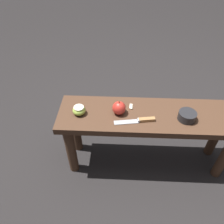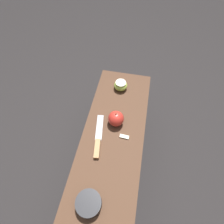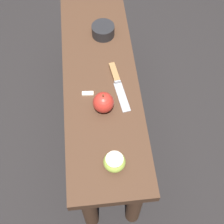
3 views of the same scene
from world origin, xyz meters
TOP-DOWN VIEW (x-y plane):
  - ground_plane at (0.00, 0.00)m, footprint 8.00×8.00m
  - wooden_bench at (0.00, 0.00)m, footprint 1.11×0.31m
  - knife at (-0.06, -0.06)m, footprint 0.24×0.06m
  - apple_whole at (-0.19, -0.00)m, footprint 0.08×0.08m
  - apple_cut at (-0.43, -0.02)m, footprint 0.08×0.08m
  - apple_slice_near_knife at (-0.12, 0.06)m, footprint 0.02×0.05m
  - bowl at (0.20, -0.03)m, footprint 0.10×0.10m

SIDE VIEW (x-z plane):
  - ground_plane at x=0.00m, z-range 0.00..0.00m
  - wooden_bench at x=0.00m, z-range 0.13..0.60m
  - apple_slice_near_knife at x=-0.12m, z-range 0.47..0.47m
  - knife at x=-0.06m, z-range 0.46..0.48m
  - bowl at x=0.20m, z-range 0.47..0.52m
  - apple_cut at x=-0.43m, z-range 0.47..0.52m
  - apple_whole at x=-0.19m, z-range 0.46..0.55m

